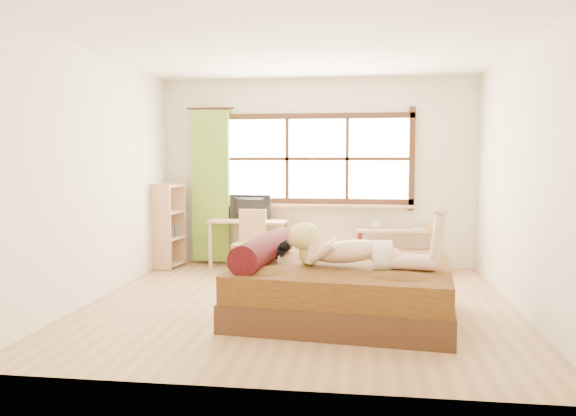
# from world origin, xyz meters

# --- Properties ---
(floor) EXTENTS (4.50, 4.50, 0.00)m
(floor) POSITION_xyz_m (0.00, 0.00, 0.00)
(floor) COLOR #9E754C
(floor) RESTS_ON ground
(ceiling) EXTENTS (4.50, 4.50, 0.00)m
(ceiling) POSITION_xyz_m (0.00, 0.00, 2.70)
(ceiling) COLOR white
(ceiling) RESTS_ON wall_back
(wall_back) EXTENTS (4.50, 0.00, 4.50)m
(wall_back) POSITION_xyz_m (0.00, 2.25, 1.35)
(wall_back) COLOR silver
(wall_back) RESTS_ON floor
(wall_front) EXTENTS (4.50, 0.00, 4.50)m
(wall_front) POSITION_xyz_m (0.00, -2.25, 1.35)
(wall_front) COLOR silver
(wall_front) RESTS_ON floor
(wall_left) EXTENTS (0.00, 4.50, 4.50)m
(wall_left) POSITION_xyz_m (-2.25, 0.00, 1.35)
(wall_left) COLOR silver
(wall_left) RESTS_ON floor
(wall_right) EXTENTS (0.00, 4.50, 4.50)m
(wall_right) POSITION_xyz_m (2.25, 0.00, 1.35)
(wall_right) COLOR silver
(wall_right) RESTS_ON floor
(window) EXTENTS (2.80, 0.16, 1.46)m
(window) POSITION_xyz_m (0.00, 2.22, 1.51)
(window) COLOR #FFEDBF
(window) RESTS_ON wall_back
(curtain) EXTENTS (0.55, 0.10, 2.20)m
(curtain) POSITION_xyz_m (-1.55, 2.13, 1.15)
(curtain) COLOR olive
(curtain) RESTS_ON wall_back
(bed) EXTENTS (2.23, 1.87, 0.78)m
(bed) POSITION_xyz_m (0.43, -0.44, 0.28)
(bed) COLOR black
(bed) RESTS_ON floor
(woman) EXTENTS (1.48, 0.57, 0.62)m
(woman) POSITION_xyz_m (0.63, -0.49, 0.82)
(woman) COLOR #DDAE8E
(woman) RESTS_ON bed
(kitten) EXTENTS (0.32, 0.16, 0.25)m
(kitten) POSITION_xyz_m (-0.24, -0.34, 0.64)
(kitten) COLOR black
(kitten) RESTS_ON bed
(desk) EXTENTS (1.14, 0.61, 0.68)m
(desk) POSITION_xyz_m (-0.95, 1.95, 0.59)
(desk) COLOR tan
(desk) RESTS_ON floor
(monitor) EXTENTS (0.61, 0.14, 0.35)m
(monitor) POSITION_xyz_m (-0.95, 2.00, 0.86)
(monitor) COLOR black
(monitor) RESTS_ON desk
(chair) EXTENTS (0.42, 0.42, 0.86)m
(chair) POSITION_xyz_m (-0.85, 1.58, 0.48)
(chair) COLOR tan
(chair) RESTS_ON floor
(pipe_shelf) EXTENTS (1.17, 0.42, 0.65)m
(pipe_shelf) POSITION_xyz_m (1.16, 2.07, 0.42)
(pipe_shelf) COLOR tan
(pipe_shelf) RESTS_ON floor
(cup) EXTENTS (0.15, 0.15, 0.11)m
(cup) POSITION_xyz_m (0.85, 2.07, 0.62)
(cup) COLOR gray
(cup) RESTS_ON pipe_shelf
(book) EXTENTS (0.19, 0.24, 0.02)m
(book) POSITION_xyz_m (1.35, 2.07, 0.58)
(book) COLOR gray
(book) RESTS_ON pipe_shelf
(bookshelf) EXTENTS (0.35, 0.55, 1.20)m
(bookshelf) POSITION_xyz_m (-2.08, 1.79, 0.61)
(bookshelf) COLOR tan
(bookshelf) RESTS_ON floor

